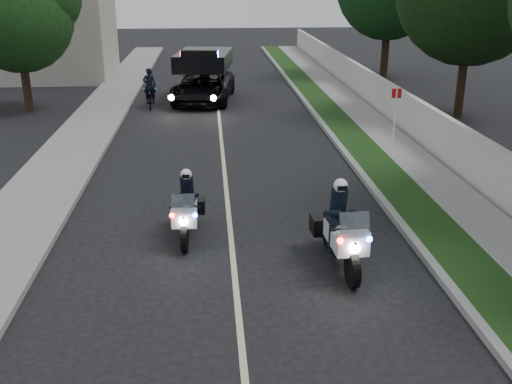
# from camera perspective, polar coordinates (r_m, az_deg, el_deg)

# --- Properties ---
(ground) EXTENTS (120.00, 120.00, 0.00)m
(ground) POSITION_cam_1_polar(r_m,az_deg,el_deg) (11.68, -1.89, -9.43)
(ground) COLOR black
(ground) RESTS_ON ground
(curb_right) EXTENTS (0.20, 60.00, 0.15)m
(curb_right) POSITION_cam_1_polar(r_m,az_deg,el_deg) (21.43, 7.83, 4.50)
(curb_right) COLOR gray
(curb_right) RESTS_ON ground
(grass_verge) EXTENTS (1.20, 60.00, 0.16)m
(grass_verge) POSITION_cam_1_polar(r_m,az_deg,el_deg) (21.58, 9.65, 4.52)
(grass_verge) COLOR #193814
(grass_verge) RESTS_ON ground
(sidewalk_right) EXTENTS (1.40, 60.00, 0.16)m
(sidewalk_right) POSITION_cam_1_polar(r_m,az_deg,el_deg) (21.93, 12.95, 4.54)
(sidewalk_right) COLOR gray
(sidewalk_right) RESTS_ON ground
(property_wall) EXTENTS (0.22, 60.00, 1.50)m
(property_wall) POSITION_cam_1_polar(r_m,az_deg,el_deg) (22.09, 15.58, 6.23)
(property_wall) COLOR beige
(property_wall) RESTS_ON ground
(curb_left) EXTENTS (0.20, 60.00, 0.15)m
(curb_left) POSITION_cam_1_polar(r_m,az_deg,el_deg) (21.26, -14.37, 3.93)
(curb_left) COLOR gray
(curb_left) RESTS_ON ground
(sidewalk_left) EXTENTS (2.00, 60.00, 0.16)m
(sidewalk_left) POSITION_cam_1_polar(r_m,az_deg,el_deg) (21.48, -17.27, 3.82)
(sidewalk_left) COLOR gray
(sidewalk_left) RESTS_ON ground
(building_far) EXTENTS (8.00, 6.00, 7.00)m
(building_far) POSITION_cam_1_polar(r_m,az_deg,el_deg) (37.47, -20.12, 15.43)
(building_far) COLOR #A8A396
(building_far) RESTS_ON ground
(lane_marking) EXTENTS (0.12, 50.00, 0.01)m
(lane_marking) POSITION_cam_1_polar(r_m,az_deg,el_deg) (20.96, -3.23, 4.11)
(lane_marking) COLOR #BFB78C
(lane_marking) RESTS_ON ground
(police_moto_left) EXTENTS (0.77, 1.93, 1.61)m
(police_moto_left) POSITION_cam_1_polar(r_m,az_deg,el_deg) (14.06, -6.46, -4.22)
(police_moto_left) COLOR silver
(police_moto_left) RESTS_ON ground
(police_moto_right) EXTENTS (0.89, 2.23, 1.86)m
(police_moto_right) POSITION_cam_1_polar(r_m,az_deg,el_deg) (12.78, 7.87, -6.87)
(police_moto_right) COLOR silver
(police_moto_right) RESTS_ON ground
(police_suv) EXTENTS (3.29, 5.84, 2.69)m
(police_suv) POSITION_cam_1_polar(r_m,az_deg,el_deg) (29.20, -4.96, 8.61)
(police_suv) COLOR black
(police_suv) RESTS_ON ground
(bicycle) EXTENTS (0.81, 1.91, 0.98)m
(bicycle) POSITION_cam_1_polar(r_m,az_deg,el_deg) (28.08, -9.97, 7.92)
(bicycle) COLOR black
(bicycle) RESTS_ON ground
(cyclist) EXTENTS (0.58, 0.39, 1.59)m
(cyclist) POSITION_cam_1_polar(r_m,az_deg,el_deg) (28.08, -9.97, 7.92)
(cyclist) COLOR black
(cyclist) RESTS_ON ground
(sign_post) EXTENTS (0.39, 0.39, 2.13)m
(sign_post) POSITION_cam_1_polar(r_m,az_deg,el_deg) (21.74, 12.84, 4.20)
(sign_post) COLOR red
(sign_post) RESTS_ON ground
(tree_right_c) EXTENTS (7.47, 7.47, 9.99)m
(tree_right_c) POSITION_cam_1_polar(r_m,az_deg,el_deg) (27.22, 18.60, 6.80)
(tree_right_c) COLOR black
(tree_right_c) RESTS_ON ground
(tree_right_d) EXTENTS (6.86, 6.86, 9.88)m
(tree_right_d) POSITION_cam_1_polar(r_m,az_deg,el_deg) (36.80, 11.95, 10.62)
(tree_right_d) COLOR #153F16
(tree_right_d) RESTS_ON ground
(tree_right_e) EXTENTS (7.82, 7.82, 9.92)m
(tree_right_e) POSITION_cam_1_polar(r_m,az_deg,el_deg) (37.11, 12.06, 10.69)
(tree_right_e) COLOR black
(tree_right_e) RESTS_ON ground
(tree_left_near) EXTENTS (5.73, 5.73, 7.83)m
(tree_left_near) POSITION_cam_1_polar(r_m,az_deg,el_deg) (28.83, -20.71, 7.25)
(tree_left_near) COLOR #183F15
(tree_left_near) RESTS_ON ground
(tree_left_far) EXTENTS (8.56, 8.56, 11.06)m
(tree_left_far) POSITION_cam_1_polar(r_m,az_deg,el_deg) (39.00, -18.39, 10.56)
(tree_left_far) COLOR black
(tree_left_far) RESTS_ON ground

